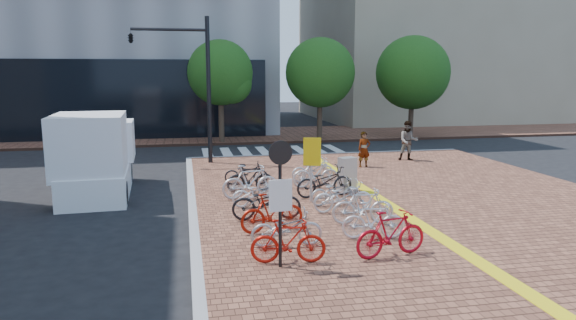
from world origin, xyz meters
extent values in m
plane|color=black|center=(0.00, 0.00, 0.00)|extent=(120.00, 120.00, 0.00)
cube|color=brown|center=(3.00, -5.00, 0.07)|extent=(14.00, 34.00, 0.15)
cube|color=yellow|center=(2.00, -5.00, 0.16)|extent=(0.40, 34.00, 0.01)
cube|color=gray|center=(3.00, 12.00, 0.08)|extent=(14.00, 0.25, 0.15)
cube|color=brown|center=(0.00, 21.00, 0.07)|extent=(70.00, 8.00, 0.15)
cube|color=gray|center=(18.00, 32.00, 9.00)|extent=(20.00, 18.00, 18.00)
cube|color=silver|center=(-3.00, 14.00, 0.01)|extent=(0.50, 4.00, 0.01)
cube|color=silver|center=(-2.00, 14.00, 0.01)|extent=(0.50, 4.00, 0.01)
cube|color=silver|center=(-1.00, 14.00, 0.01)|extent=(0.50, 4.00, 0.01)
cube|color=silver|center=(0.00, 14.00, 0.01)|extent=(0.50, 4.00, 0.01)
cube|color=silver|center=(1.00, 14.00, 0.01)|extent=(0.50, 4.00, 0.01)
cube|color=silver|center=(2.00, 14.00, 0.01)|extent=(0.50, 4.00, 0.01)
cube|color=silver|center=(3.00, 14.00, 0.01)|extent=(0.50, 4.00, 0.01)
cube|color=silver|center=(4.00, 14.00, 0.01)|extent=(0.50, 4.00, 0.01)
cylinder|color=#38281E|center=(-2.00, 17.50, 1.45)|extent=(0.32, 0.32, 2.60)
sphere|color=#194714|center=(-2.00, 17.50, 4.20)|extent=(3.80, 3.80, 3.80)
sphere|color=#194714|center=(-1.40, 17.20, 3.60)|extent=(2.40, 2.40, 2.40)
cylinder|color=#38281E|center=(4.00, 17.50, 1.45)|extent=(0.32, 0.32, 2.60)
sphere|color=#194714|center=(4.00, 17.50, 4.20)|extent=(4.20, 4.20, 4.20)
sphere|color=#194714|center=(4.60, 17.20, 3.60)|extent=(2.40, 2.40, 2.40)
cylinder|color=#38281E|center=(10.00, 17.50, 1.45)|extent=(0.32, 0.32, 2.60)
sphere|color=#194714|center=(10.00, 17.50, 4.20)|extent=(4.60, 4.60, 4.60)
sphere|color=#194714|center=(10.60, 17.20, 3.60)|extent=(2.40, 2.40, 2.40)
imported|color=#B5170C|center=(-2.06, -2.57, 0.64)|extent=(1.67, 0.71, 0.97)
imported|color=#B2B2B7|center=(-1.88, -1.49, 0.59)|extent=(1.72, 0.69, 0.89)
imported|color=#A11A0B|center=(-2.02, -0.32, 0.67)|extent=(1.78, 0.83, 1.03)
imported|color=black|center=(-1.99, 0.80, 0.66)|extent=(1.96, 0.77, 1.02)
imported|color=silver|center=(-2.02, 2.26, 0.57)|extent=(1.63, 0.64, 0.84)
imported|color=silver|center=(-2.12, 3.27, 0.71)|extent=(1.91, 0.73, 1.12)
imported|color=black|center=(-2.01, 4.23, 0.64)|extent=(1.66, 0.58, 0.98)
imported|color=black|center=(-1.99, 5.48, 0.57)|extent=(1.66, 0.79, 0.84)
imported|color=#AD0C1C|center=(0.25, -2.64, 0.68)|extent=(1.83, 0.82, 1.06)
imported|color=silver|center=(0.31, -1.40, 0.62)|extent=(1.61, 0.68, 0.94)
imported|color=silver|center=(0.47, -0.19, 0.66)|extent=(1.73, 0.67, 1.02)
imported|color=silver|center=(0.33, 1.11, 0.62)|extent=(1.79, 0.63, 0.94)
imported|color=#A9A9AD|center=(0.35, 1.97, 0.57)|extent=(1.67, 0.74, 0.85)
imported|color=black|center=(0.31, 3.07, 0.66)|extent=(2.03, 0.96, 1.03)
imported|color=silver|center=(0.37, 4.44, 0.66)|extent=(1.71, 0.53, 1.02)
imported|color=silver|center=(0.54, 5.56, 0.60)|extent=(1.77, 0.87, 0.89)
imported|color=gray|center=(3.45, 7.98, 0.92)|extent=(0.58, 0.39, 1.54)
imported|color=#4C5160|center=(6.03, 9.15, 1.07)|extent=(1.06, 0.92, 1.84)
cube|color=#B1B2B6|center=(1.25, 3.58, 0.75)|extent=(0.64, 0.54, 1.20)
cylinder|color=#B7B7BC|center=(-0.28, 2.57, 1.15)|extent=(0.10, 0.10, 1.99)
cube|color=yellow|center=(-0.28, 2.51, 1.75)|extent=(0.54, 0.22, 0.88)
cylinder|color=black|center=(-2.27, -2.76, 1.49)|extent=(0.08, 0.08, 2.67)
cylinder|color=black|center=(-2.27, -2.81, 2.60)|extent=(0.50, 0.09, 0.50)
cube|color=silver|center=(-2.27, -2.81, 1.71)|extent=(0.49, 0.08, 0.67)
cylinder|color=black|center=(-3.03, 10.43, 3.39)|extent=(0.19, 0.19, 6.48)
cylinder|color=black|center=(-4.65, 10.43, 6.04)|extent=(3.24, 0.13, 0.13)
imported|color=black|center=(-6.27, 10.43, 5.71)|extent=(0.29, 1.34, 0.54)
cube|color=white|center=(-7.17, 5.60, 0.50)|extent=(2.34, 5.05, 0.99)
cube|color=white|center=(-7.24, 7.03, 1.71)|extent=(2.19, 2.19, 1.43)
cube|color=white|center=(-7.12, 4.72, 1.87)|extent=(2.35, 3.19, 1.98)
cylinder|color=black|center=(-8.19, 7.32, 0.39)|extent=(0.28, 0.78, 0.77)
cylinder|color=black|center=(-8.01, 3.80, 0.39)|extent=(0.28, 0.78, 0.77)
cylinder|color=black|center=(-6.32, 7.41, 0.39)|extent=(0.28, 0.78, 0.77)
cylinder|color=black|center=(-6.14, 3.89, 0.39)|extent=(0.28, 0.78, 0.77)
camera|label=1|loc=(-4.16, -12.88, 4.20)|focal=32.00mm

